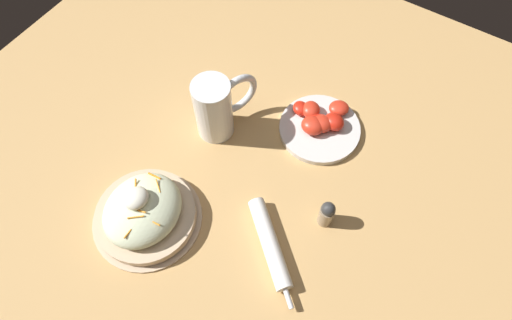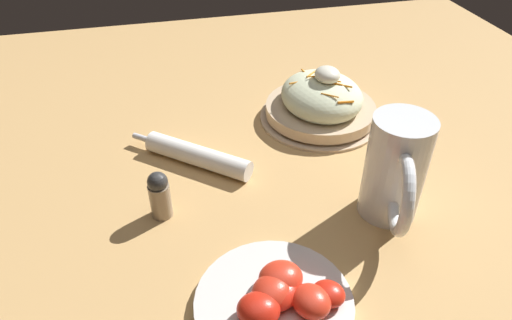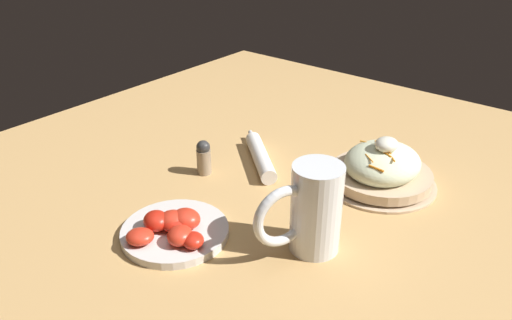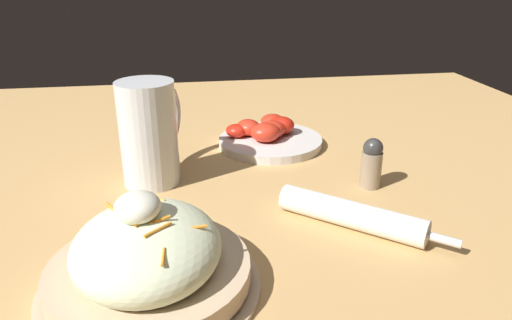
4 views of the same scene
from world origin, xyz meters
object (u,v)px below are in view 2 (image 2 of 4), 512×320
at_px(salad_plate, 321,102).
at_px(beer_mug, 395,175).
at_px(napkin_roll, 197,155).
at_px(tomato_plate, 278,301).
at_px(salt_shaker, 160,194).

relative_size(salad_plate, beer_mug, 1.46).
xyz_separation_m(beer_mug, napkin_roll, (0.17, 0.24, -0.05)).
bearing_deg(tomato_plate, beer_mug, -58.33).
relative_size(napkin_roll, salt_shaker, 2.45).
xyz_separation_m(salad_plate, tomato_plate, (-0.38, 0.19, -0.02)).
bearing_deg(tomato_plate, salt_shaker, 31.04).
distance_m(salad_plate, beer_mug, 0.26).
bearing_deg(beer_mug, napkin_roll, 54.33).
xyz_separation_m(napkin_roll, salt_shaker, (-0.10, 0.06, 0.02)).
height_order(salad_plate, beer_mug, beer_mug).
xyz_separation_m(salad_plate, beer_mug, (-0.26, -0.01, 0.03)).
distance_m(beer_mug, salt_shaker, 0.32).
height_order(napkin_roll, salt_shaker, salt_shaker).
bearing_deg(beer_mug, tomato_plate, 121.67).
xyz_separation_m(beer_mug, salt_shaker, (0.07, 0.31, -0.03)).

